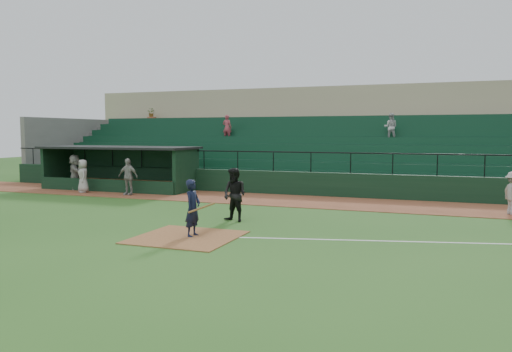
% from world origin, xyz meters
% --- Properties ---
extents(ground, '(90.00, 90.00, 0.00)m').
position_xyz_m(ground, '(0.00, 0.00, 0.00)').
color(ground, '#28551B').
rests_on(ground, ground).
extents(warning_track, '(40.00, 4.00, 0.03)m').
position_xyz_m(warning_track, '(0.00, 8.00, 0.01)').
color(warning_track, brown).
rests_on(warning_track, ground).
extents(home_plate_dirt, '(3.00, 3.00, 0.03)m').
position_xyz_m(home_plate_dirt, '(0.00, -1.00, 0.01)').
color(home_plate_dirt, brown).
rests_on(home_plate_dirt, ground).
extents(foul_line, '(17.49, 4.44, 0.01)m').
position_xyz_m(foul_line, '(8.00, 1.20, 0.01)').
color(foul_line, white).
rests_on(foul_line, ground).
extents(stadium_structure, '(38.00, 13.08, 6.40)m').
position_xyz_m(stadium_structure, '(-0.00, 16.46, 2.30)').
color(stadium_structure, black).
rests_on(stadium_structure, ground).
extents(dugout, '(8.90, 3.20, 2.42)m').
position_xyz_m(dugout, '(-9.75, 9.56, 1.33)').
color(dugout, black).
rests_on(dugout, ground).
extents(batter_at_plate, '(1.02, 0.70, 1.77)m').
position_xyz_m(batter_at_plate, '(0.12, -0.81, 0.89)').
color(batter_at_plate, black).
rests_on(batter_at_plate, ground).
extents(umpire, '(1.11, 0.97, 1.93)m').
position_xyz_m(umpire, '(0.28, 2.08, 0.97)').
color(umpire, black).
rests_on(umpire, ground).
extents(dugout_player_a, '(1.11, 0.48, 1.87)m').
position_xyz_m(dugout_player_a, '(-7.71, 7.02, 0.97)').
color(dugout_player_a, gray).
rests_on(dugout_player_a, warning_track).
extents(dugout_player_b, '(1.01, 0.99, 1.75)m').
position_xyz_m(dugout_player_b, '(-10.57, 7.08, 0.90)').
color(dugout_player_b, '#AAA59F').
rests_on(dugout_player_b, warning_track).
extents(dugout_player_c, '(1.71, 1.67, 1.96)m').
position_xyz_m(dugout_player_c, '(-11.87, 7.98, 1.01)').
color(dugout_player_c, gray).
rests_on(dugout_player_c, warning_track).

